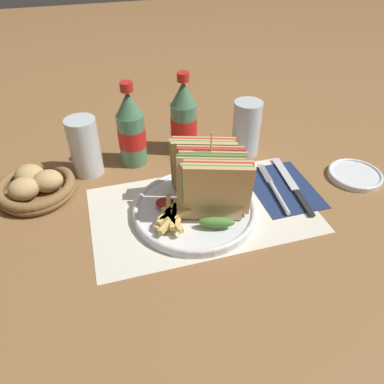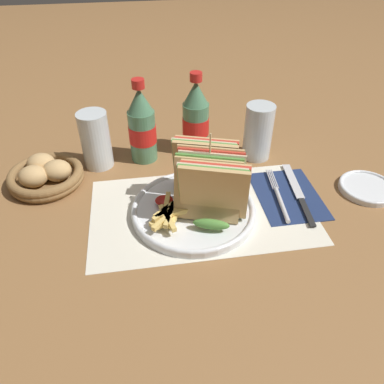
{
  "view_description": "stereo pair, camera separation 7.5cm",
  "coord_description": "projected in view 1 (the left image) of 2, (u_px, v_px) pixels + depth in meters",
  "views": [
    {
      "loc": [
        -0.19,
        -0.56,
        0.51
      ],
      "look_at": [
        -0.03,
        0.01,
        0.04
      ],
      "focal_mm": 35.0,
      "sensor_mm": 36.0,
      "label": 1
    },
    {
      "loc": [
        -0.12,
        -0.58,
        0.51
      ],
      "look_at": [
        -0.03,
        0.01,
        0.04
      ],
      "focal_mm": 35.0,
      "sensor_mm": 36.0,
      "label": 2
    }
  ],
  "objects": [
    {
      "name": "fork",
      "position": [
        276.0,
        192.0,
        0.81
      ],
      "size": [
        0.03,
        0.18,
        0.01
      ],
      "rotation": [
        0.0,
        0.0,
        -0.1
      ],
      "color": "silver",
      "rests_on": "napkin"
    },
    {
      "name": "napkin",
      "position": [
        282.0,
        188.0,
        0.83
      ],
      "size": [
        0.13,
        0.18,
        0.0
      ],
      "color": "navy",
      "rests_on": "ground_plane"
    },
    {
      "name": "coke_bottle_far",
      "position": [
        184.0,
        119.0,
        0.91
      ],
      "size": [
        0.07,
        0.07,
        0.2
      ],
      "color": "#4C7F5B",
      "rests_on": "ground_plane"
    },
    {
      "name": "ground_plane",
      "position": [
        207.0,
        207.0,
        0.78
      ],
      "size": [
        4.0,
        4.0,
        0.0
      ],
      "primitive_type": "plane",
      "color": "olive"
    },
    {
      "name": "fries_pile",
      "position": [
        173.0,
        216.0,
        0.71
      ],
      "size": [
        0.09,
        0.11,
        0.02
      ],
      "color": "#E5C166",
      "rests_on": "plate_main"
    },
    {
      "name": "placemat",
      "position": [
        202.0,
        210.0,
        0.77
      ],
      "size": [
        0.45,
        0.27,
        0.0
      ],
      "color": "silver",
      "rests_on": "ground_plane"
    },
    {
      "name": "bread_basket",
      "position": [
        36.0,
        187.0,
        0.8
      ],
      "size": [
        0.16,
        0.16,
        0.06
      ],
      "color": "olive",
      "rests_on": "ground_plane"
    },
    {
      "name": "glass_far",
      "position": [
        85.0,
        150.0,
        0.85
      ],
      "size": [
        0.07,
        0.07,
        0.14
      ],
      "color": "silver",
      "rests_on": "ground_plane"
    },
    {
      "name": "knife",
      "position": [
        293.0,
        185.0,
        0.83
      ],
      "size": [
        0.04,
        0.21,
        0.0
      ],
      "rotation": [
        0.0,
        0.0,
        -0.1
      ],
      "color": "black",
      "rests_on": "napkin"
    },
    {
      "name": "side_saucer",
      "position": [
        355.0,
        175.0,
        0.86
      ],
      "size": [
        0.12,
        0.12,
        0.01
      ],
      "color": "white",
      "rests_on": "ground_plane"
    },
    {
      "name": "glass_near",
      "position": [
        246.0,
        128.0,
        0.91
      ],
      "size": [
        0.07,
        0.07,
        0.14
      ],
      "color": "silver",
      "rests_on": "ground_plane"
    },
    {
      "name": "ketchup_blob",
      "position": [
        165.0,
        202.0,
        0.75
      ],
      "size": [
        0.04,
        0.03,
        0.01
      ],
      "color": "maroon",
      "rests_on": "plate_main"
    },
    {
      "name": "plate_main",
      "position": [
        195.0,
        209.0,
        0.76
      ],
      "size": [
        0.25,
        0.25,
        0.02
      ],
      "color": "white",
      "rests_on": "ground_plane"
    },
    {
      "name": "coke_bottle_near",
      "position": [
        131.0,
        130.0,
        0.86
      ],
      "size": [
        0.07,
        0.07,
        0.2
      ],
      "color": "#4C7F5B",
      "rests_on": "ground_plane"
    },
    {
      "name": "club_sandwich",
      "position": [
        210.0,
        179.0,
        0.72
      ],
      "size": [
        0.15,
        0.19,
        0.17
      ],
      "color": "tan",
      "rests_on": "plate_main"
    }
  ]
}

